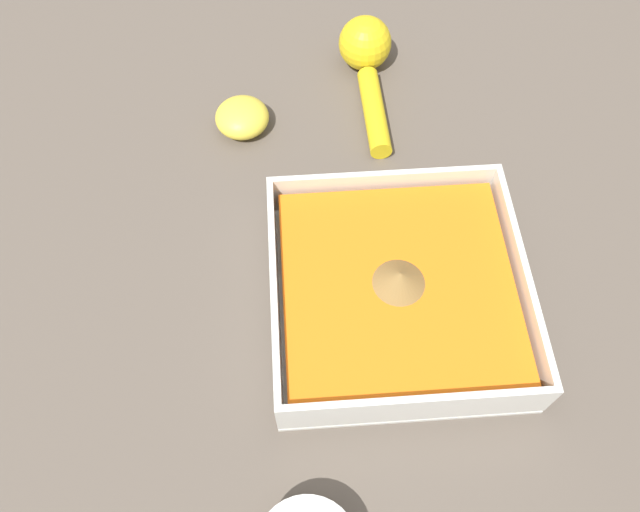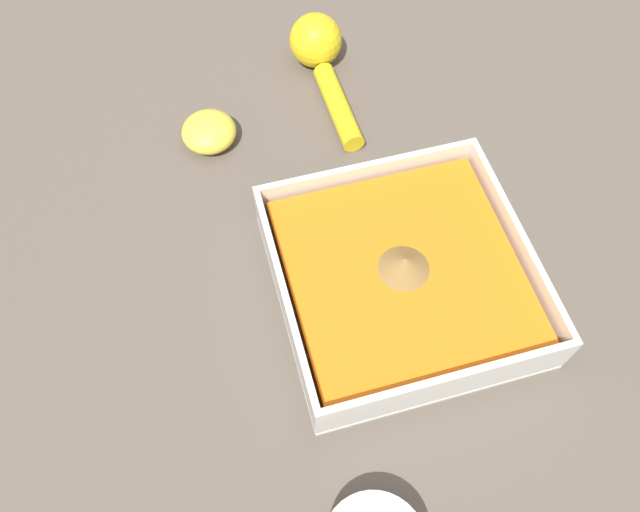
% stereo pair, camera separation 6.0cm
% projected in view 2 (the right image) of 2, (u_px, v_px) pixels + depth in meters
% --- Properties ---
extents(ground_plane, '(4.00, 4.00, 0.00)m').
position_uv_depth(ground_plane, '(355.00, 314.00, 0.60)').
color(ground_plane, brown).
extents(square_dish, '(0.23, 0.23, 0.06)m').
position_uv_depth(square_dish, '(401.00, 278.00, 0.59)').
color(square_dish, silver).
rests_on(square_dish, ground_plane).
extents(lemon_squeezer, '(0.18, 0.06, 0.06)m').
position_uv_depth(lemon_squeezer, '(320.00, 54.00, 0.74)').
color(lemon_squeezer, yellow).
rests_on(lemon_squeezer, ground_plane).
extents(lemon_half, '(0.06, 0.06, 0.03)m').
position_uv_depth(lemon_half, '(209.00, 132.00, 0.69)').
color(lemon_half, yellow).
rests_on(lemon_half, ground_plane).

